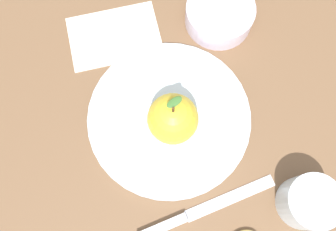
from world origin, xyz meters
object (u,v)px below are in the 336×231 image
dinner_plate (168,118)px  linen_napkin (114,36)px  cup (309,202)px  apple (173,119)px  knife (194,213)px  side_bowl (220,13)px

dinner_plate → linen_napkin: dinner_plate is taller
dinner_plate → cup: (-0.10, -0.22, 0.03)m
apple → knife: bearing=-158.0°
side_bowl → cup: 0.33m
cup → knife: size_ratio=0.39×
dinner_plate → apple: size_ratio=2.89×
linen_napkin → apple: bearing=-140.2°
cup → linen_napkin: size_ratio=0.50×
cup → dinner_plate: bearing=65.0°
dinner_plate → cup: 0.24m
dinner_plate → linen_napkin: (0.14, 0.11, -0.01)m
apple → cup: apple is taller
apple → side_bowl: 0.21m
apple → knife: apple is taller
linen_napkin → knife: bearing=-147.6°
apple → linen_napkin: apple is taller
linen_napkin → dinner_plate: bearing=-139.8°
cup → knife: (-0.04, 0.16, -0.03)m
dinner_plate → side_bowl: 0.20m
side_bowl → cup: size_ratio=1.49×
cup → knife: bearing=103.7°
knife → linen_napkin: (0.28, 0.18, -0.00)m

